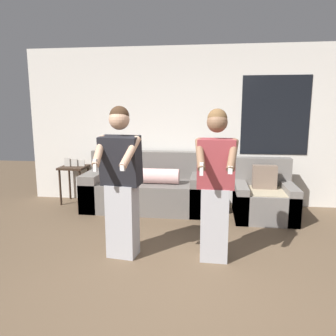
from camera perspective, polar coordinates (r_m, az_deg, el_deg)
name	(u,v)px	position (r m, az deg, el deg)	size (l,w,h in m)	color
ground_plane	(191,301)	(3.12, 4.02, -22.06)	(14.00, 14.00, 0.00)	brown
wall_back	(204,127)	(5.72, 6.35, 7.16)	(6.27, 0.07, 2.70)	silver
couch	(147,189)	(5.50, -3.65, -3.65)	(2.05, 0.88, 0.94)	slate
armchair	(264,198)	(5.30, 16.32, -5.00)	(0.90, 0.90, 0.89)	slate
side_table	(74,172)	(6.03, -16.02, -0.66)	(0.45, 0.47, 0.81)	#332319
person_left	(121,182)	(3.66, -8.16, -2.51)	(0.49, 0.51, 1.70)	#B2B2B7
person_right	(216,185)	(3.57, 8.28, -2.97)	(0.46, 0.46, 1.67)	#B2B2B7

